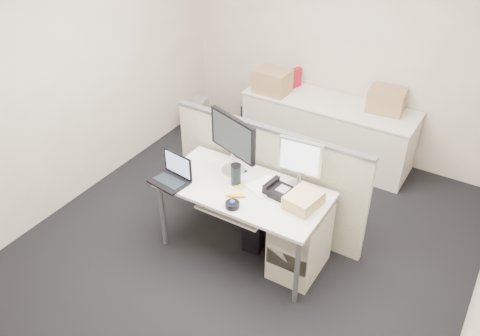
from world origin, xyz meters
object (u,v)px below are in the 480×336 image
Objects in this scene: monitor_main at (233,145)px; desk_phone at (279,191)px; desk at (244,194)px; laptop at (168,171)px.

monitor_main is 2.51× the size of desk_phone.
laptop is (-0.62, -0.28, 0.19)m from desk.
desk is at bearing 32.46° from laptop.
desk_phone is at bearing 8.21° from monitor_main.
desk is 0.71m from laptop.
monitor_main is 1.71× the size of laptop.
laptop reaches higher than desk_phone.
monitor_main reaches higher than desk_phone.
desk_phone is (0.53, -0.10, -0.25)m from monitor_main.
monitor_main is at bearing 141.81° from desk.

